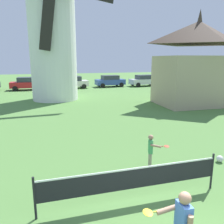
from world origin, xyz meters
name	(u,v)px	position (x,y,z in m)	size (l,w,h in m)	color
windmill	(52,28)	(-1.50, 19.25, 6.48)	(10.20, 4.88, 14.57)	white
tennis_net	(133,179)	(-0.30, 1.91, 0.68)	(4.99, 0.06, 1.10)	black
player_far	(151,149)	(1.06, 3.67, 0.68)	(0.68, 0.67, 1.20)	#9E937F
stray_ball	(220,159)	(3.71, 3.34, 0.13)	(0.25, 0.25, 0.25)	silver
parked_car_red	(27,83)	(-4.55, 27.31, 0.81)	(3.98, 1.94, 1.56)	red
parked_car_cream	(72,82)	(0.95, 27.32, 0.81)	(4.23, 2.05, 1.56)	silver
parked_car_blue	(110,81)	(6.26, 27.81, 0.81)	(4.11, 2.12, 1.56)	#334C99
parked_car_silver	(145,80)	(11.21, 27.28, 0.81)	(4.44, 2.23, 1.56)	silver
chapel	(196,65)	(9.67, 13.52, 3.28)	(6.43, 4.80, 7.60)	tan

